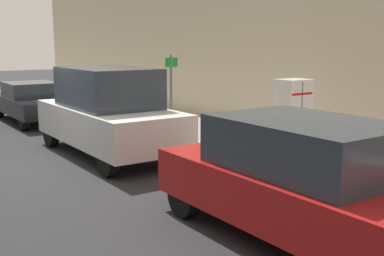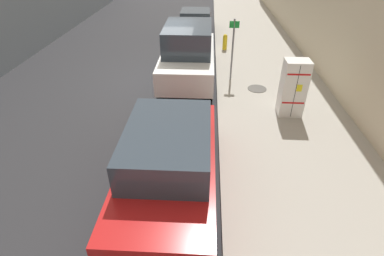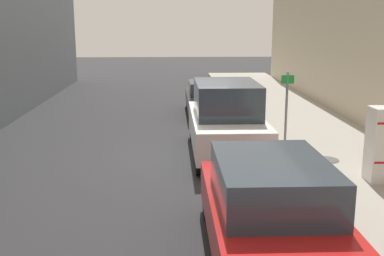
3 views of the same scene
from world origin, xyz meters
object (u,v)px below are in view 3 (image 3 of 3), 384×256
at_px(parked_sedan_dark, 209,98).
at_px(parked_suv_red, 271,210).
at_px(street_sign_post, 286,108).
at_px(fire_hydrant, 259,115).
at_px(discarded_refrigerator, 384,145).
at_px(parked_van_white, 226,119).

bearing_deg(parked_sedan_dark, parked_suv_red, 90.00).
xyz_separation_m(street_sign_post, fire_hydrant, (0.10, -3.66, -0.92)).
bearing_deg(discarded_refrigerator, fire_hydrant, -73.89).
relative_size(street_sign_post, parked_suv_red, 0.50).
distance_m(street_sign_post, parked_van_white, 1.75).
height_order(discarded_refrigerator, parked_suv_red, discarded_refrigerator).
height_order(parked_van_white, parked_suv_red, parked_van_white).
height_order(street_sign_post, parked_suv_red, street_sign_post).
distance_m(discarded_refrigerator, parked_sedan_dark, 9.80).
distance_m(street_sign_post, fire_hydrant, 3.77).
height_order(discarded_refrigerator, fire_hydrant, discarded_refrigerator).
bearing_deg(discarded_refrigerator, parked_sedan_dark, -69.51).
xyz_separation_m(fire_hydrant, parked_sedan_dark, (1.61, -2.87, 0.19)).
height_order(parked_sedan_dark, parked_van_white, parked_van_white).
bearing_deg(discarded_refrigerator, parked_suv_red, 45.99).
xyz_separation_m(street_sign_post, parked_van_white, (1.70, -0.19, -0.36)).
xyz_separation_m(discarded_refrigerator, parked_sedan_dark, (3.43, -9.17, -0.31)).
bearing_deg(parked_van_white, parked_suv_red, 90.00).
distance_m(discarded_refrigerator, street_sign_post, 3.18).
bearing_deg(discarded_refrigerator, parked_van_white, -39.61).
relative_size(street_sign_post, parked_sedan_dark, 0.53).
bearing_deg(discarded_refrigerator, street_sign_post, -56.91).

